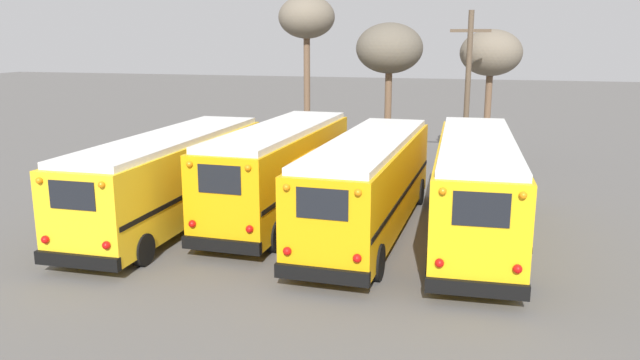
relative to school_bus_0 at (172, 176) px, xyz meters
name	(u,v)px	position (x,y,z in m)	size (l,w,h in m)	color
ground_plane	(319,228)	(5.03, 0.68, -1.66)	(160.00, 160.00, 0.00)	#5B5956
school_bus_0	(172,176)	(0.00, 0.00, 0.00)	(2.66, 10.90, 3.05)	yellow
school_bus_1	(280,169)	(3.35, 1.64, 0.10)	(2.66, 9.98, 3.24)	#E5A00C
school_bus_2	(369,182)	(6.70, 0.64, 0.04)	(2.75, 10.86, 3.11)	#E5A00C
school_bus_3	(475,185)	(10.05, 0.84, 0.09)	(2.87, 10.94, 3.24)	yellow
utility_pole	(467,90)	(9.33, 10.63, 2.27)	(1.80, 0.25, 7.45)	brown
bare_tree_0	(389,50)	(5.73, 10.45, 4.04)	(3.08, 3.08, 6.93)	brown
bare_tree_1	(307,20)	(0.92, 13.29, 5.49)	(2.93, 2.93, 8.39)	brown
bare_tree_2	(491,54)	(10.26, 13.95, 3.79)	(3.05, 3.05, 6.67)	brown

